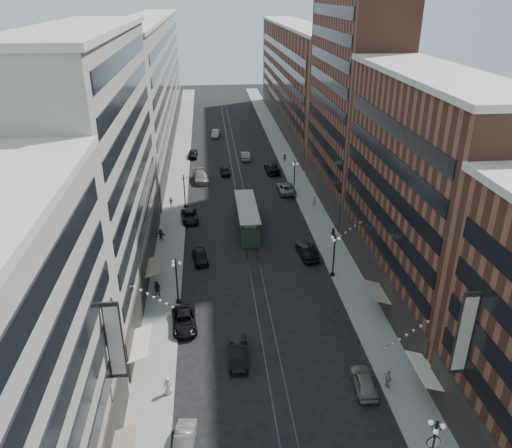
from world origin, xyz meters
name	(u,v)px	position (x,y,z in m)	size (l,w,h in m)	color
ground	(241,194)	(0.00, 60.00, 0.00)	(220.00, 220.00, 0.00)	black
sidewalk_west	(178,176)	(-11.00, 70.00, 0.07)	(4.00, 180.00, 0.15)	gray
sidewalk_east	(294,173)	(11.00, 70.00, 0.07)	(4.00, 180.00, 0.15)	gray
rail_west	(233,175)	(-0.70, 70.00, 0.01)	(0.12, 180.00, 0.02)	#2D2D33
rail_east	(241,175)	(0.70, 70.00, 0.01)	(0.12, 180.00, 0.02)	#2D2D33
building_west_mid	(98,172)	(-17.00, 33.00, 14.00)	(8.00, 36.00, 28.00)	gray
building_west_far	(152,83)	(-17.00, 96.00, 13.00)	(8.00, 90.00, 26.00)	gray
building_east_mid	(421,195)	(17.00, 28.00, 12.00)	(8.00, 30.00, 24.00)	brown
building_east_tower	(355,69)	(17.00, 56.00, 21.00)	(8.00, 26.00, 42.00)	brown
building_east_far	(296,79)	(17.00, 105.00, 12.00)	(8.00, 72.00, 24.00)	brown
lamppost_sw_far	(177,280)	(-9.20, 28.00, 3.10)	(1.03, 1.14, 5.52)	black
lamppost_sw_mid	(184,190)	(-9.20, 55.00, 3.10)	(1.03, 1.14, 5.52)	black
lamppost_se_near	(432,447)	(9.20, 4.00, 3.22)	(1.08, 1.14, 5.52)	black
lamppost_se_far	(334,254)	(9.20, 32.00, 3.10)	(1.03, 1.14, 5.52)	black
lamppost_se_mid	(294,175)	(9.20, 60.00, 3.10)	(1.03, 1.14, 5.52)	black
streetcar	(247,218)	(0.00, 46.63, 1.64)	(2.85, 12.86, 3.56)	#243928
car_1	(184,442)	(-7.97, 8.36, 0.69)	(1.47, 4.20, 1.38)	gray
car_2	(184,321)	(-8.40, 23.68, 0.73)	(2.44, 5.29, 1.47)	black
car_4	(364,381)	(7.42, 13.25, 0.76)	(1.79, 4.45, 1.52)	slate
car_5	(238,353)	(-3.20, 18.03, 0.80)	(1.70, 4.88, 1.61)	black
pedestrian_1	(168,386)	(-9.50, 14.15, 1.00)	(0.83, 0.45, 1.70)	beige
pedestrian_2	(157,289)	(-11.56, 29.52, 1.09)	(0.92, 0.50, 1.89)	black
pedestrian_4	(388,379)	(9.50, 13.05, 1.08)	(1.08, 0.49, 1.85)	#A69889
car_7	(190,216)	(-8.40, 50.08, 0.72)	(2.38, 5.17, 1.44)	black
car_8	(200,177)	(-6.80, 67.21, 0.88)	(2.48, 6.10, 1.77)	slate
car_9	(193,154)	(-8.40, 81.79, 0.79)	(1.87, 4.64, 1.58)	black
car_10	(307,251)	(7.06, 37.15, 0.86)	(1.82, 5.22, 1.72)	black
car_11	(286,188)	(7.81, 60.11, 0.82)	(2.73, 5.91, 1.64)	slate
car_12	(272,168)	(6.80, 70.89, 0.88)	(2.48, 6.09, 1.77)	black
car_13	(225,171)	(-2.20, 70.38, 0.72)	(1.70, 4.23, 1.44)	black
car_14	(245,156)	(2.38, 79.36, 0.80)	(1.70, 4.87, 1.60)	gray
pedestrian_5	(161,235)	(-12.22, 43.65, 0.97)	(1.53, 0.44, 1.65)	black
pedestrian_6	(171,202)	(-11.43, 55.39, 0.99)	(0.98, 0.45, 1.68)	#B0A592
pedestrian_7	(333,233)	(11.57, 41.79, 0.94)	(0.77, 0.42, 1.59)	black
pedestrian_8	(314,200)	(11.36, 53.57, 1.06)	(0.66, 0.44, 1.82)	#B8A898
pedestrian_9	(285,158)	(10.10, 76.45, 0.94)	(1.03, 0.42, 1.59)	black
car_extra_0	(216,133)	(-3.22, 97.60, 0.81)	(1.71, 4.91, 1.62)	gray
car_extra_1	(200,256)	(-6.80, 37.29, 0.74)	(1.75, 4.34, 1.48)	black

